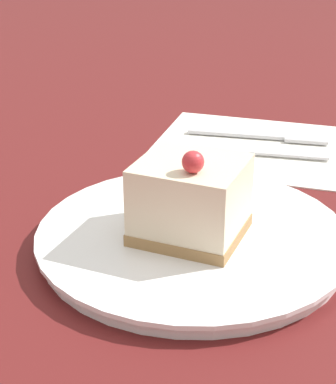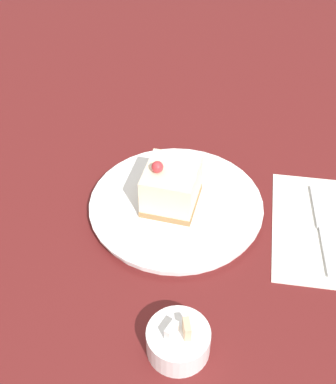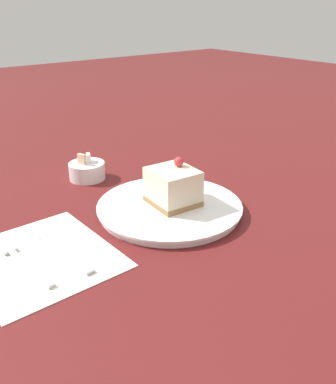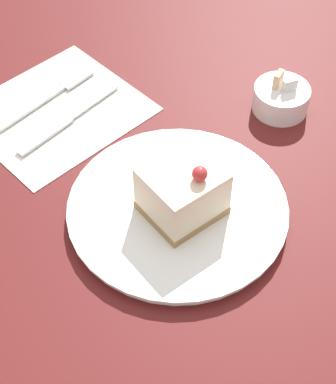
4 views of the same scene
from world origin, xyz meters
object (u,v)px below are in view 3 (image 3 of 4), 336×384
at_px(knife, 63,252).
at_px(plate, 169,207).
at_px(fork, 17,257).
at_px(sugar_bowl, 87,170).
at_px(cake_slice, 176,186).

bearing_deg(knife, plate, -2.31).
distance_m(fork, knife, 0.07).
bearing_deg(sugar_bowl, fork, -137.44).
xyz_separation_m(cake_slice, fork, (-0.29, 0.02, -0.04)).
height_order(cake_slice, knife, cake_slice).
xyz_separation_m(plate, cake_slice, (0.01, -0.00, 0.04)).
bearing_deg(plate, cake_slice, -12.49).
distance_m(plate, sugar_bowl, 0.24).
xyz_separation_m(cake_slice, knife, (-0.23, -0.01, -0.04)).
height_order(knife, sugar_bowl, sugar_bowl).
distance_m(cake_slice, sugar_bowl, 0.25).
distance_m(plate, knife, 0.22).
distance_m(cake_slice, fork, 0.30).
xyz_separation_m(plate, sugar_bowl, (-0.04, 0.24, 0.01)).
bearing_deg(fork, cake_slice, -10.00).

